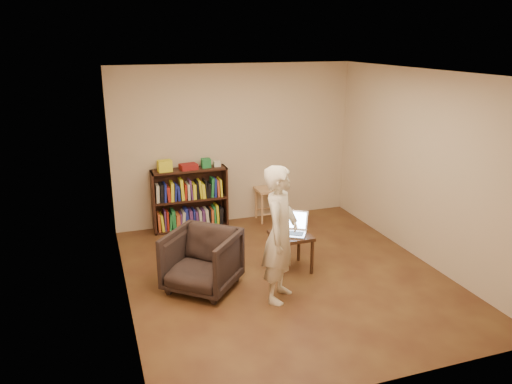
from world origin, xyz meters
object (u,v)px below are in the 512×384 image
object	(u,v)px
stool	(268,195)
armchair	(202,261)
side_table	(291,240)
laptop	(292,228)
person	(280,234)
bookshelf	(190,202)

from	to	relation	value
stool	armchair	distance (m)	2.57
armchair	side_table	bearing A→B (deg)	47.23
laptop	person	bearing A→B (deg)	-89.74
stool	side_table	xyz separation A→B (m)	(-0.36, -1.87, -0.03)
side_table	stool	bearing A→B (deg)	79.11
armchair	person	xyz separation A→B (m)	(0.82, -0.53, 0.45)
armchair	person	bearing A→B (deg)	7.75
bookshelf	laptop	xyz separation A→B (m)	(0.99, -1.90, 0.13)
stool	armchair	world-z (taller)	armchair
stool	side_table	bearing A→B (deg)	-100.89
bookshelf	side_table	size ratio (longest dim) A/B	2.36
stool	armchair	bearing A→B (deg)	-128.46
armchair	side_table	world-z (taller)	armchair
person	stool	bearing A→B (deg)	21.03
bookshelf	person	xyz separation A→B (m)	(0.54, -2.61, 0.38)
stool	bookshelf	bearing A→B (deg)	177.22
laptop	person	world-z (taller)	person
armchair	person	world-z (taller)	person
bookshelf	armchair	bearing A→B (deg)	-97.70
bookshelf	laptop	world-z (taller)	bookshelf
person	bookshelf	bearing A→B (deg)	49.70
stool	laptop	world-z (taller)	laptop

